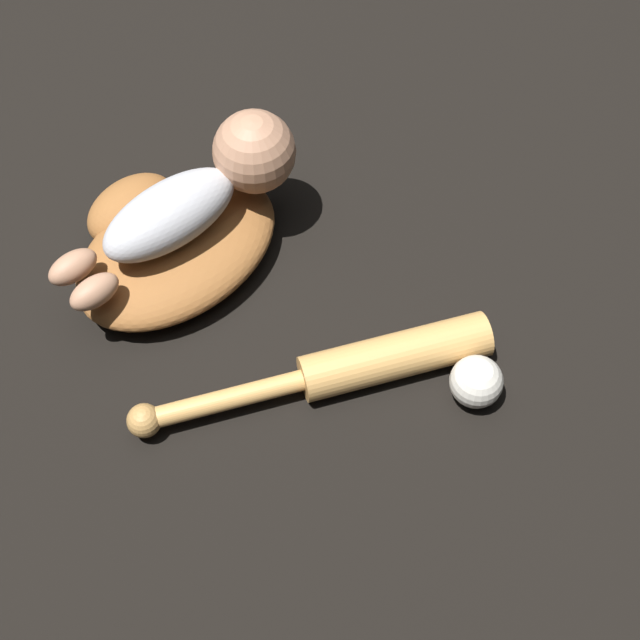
{
  "coord_description": "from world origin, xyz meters",
  "views": [
    {
      "loc": [
        -0.26,
        -0.79,
        1.07
      ],
      "look_at": [
        0.07,
        -0.27,
        0.07
      ],
      "focal_mm": 50.0,
      "sensor_mm": 36.0,
      "label": 1
    }
  ],
  "objects_px": {
    "baseball_glove": "(170,242)",
    "baseball": "(476,382)",
    "baby_figure": "(205,188)",
    "baseball_bat": "(356,366)"
  },
  "relations": [
    {
      "from": "baseball_glove",
      "to": "baseball",
      "type": "height_order",
      "value": "baseball_glove"
    },
    {
      "from": "baby_figure",
      "to": "baseball",
      "type": "bearing_deg",
      "value": -67.54
    },
    {
      "from": "baseball_glove",
      "to": "baseball",
      "type": "distance_m",
      "value": 0.48
    },
    {
      "from": "baseball_bat",
      "to": "baseball",
      "type": "distance_m",
      "value": 0.16
    },
    {
      "from": "baseball",
      "to": "baseball_bat",
      "type": "bearing_deg",
      "value": 138.15
    },
    {
      "from": "baseball_glove",
      "to": "baby_figure",
      "type": "height_order",
      "value": "baby_figure"
    },
    {
      "from": "baby_figure",
      "to": "baseball",
      "type": "relative_size",
      "value": 5.49
    },
    {
      "from": "baseball_glove",
      "to": "baseball",
      "type": "relative_size",
      "value": 5.12
    },
    {
      "from": "baseball_glove",
      "to": "baby_figure",
      "type": "relative_size",
      "value": 0.93
    },
    {
      "from": "baby_figure",
      "to": "baseball_bat",
      "type": "height_order",
      "value": "baby_figure"
    }
  ]
}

